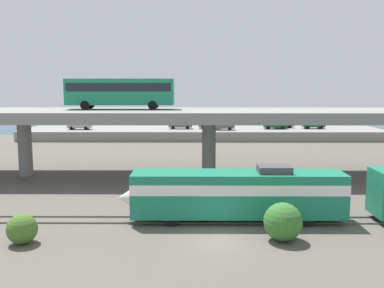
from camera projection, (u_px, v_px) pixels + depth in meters
name	position (u px, v px, depth m)	size (l,w,h in m)	color
ground_plane	(219.00, 240.00, 28.14)	(260.00, 260.00, 0.00)	#565149
rail_strip_near	(216.00, 223.00, 31.34)	(110.00, 0.12, 0.12)	#59544C
rail_strip_far	(215.00, 217.00, 32.84)	(110.00, 0.12, 0.12)	#59544C
train_locomotive	(227.00, 192.00, 31.80)	(16.67, 3.04, 4.18)	#197A56
highway_overpass	(209.00, 117.00, 47.06)	(96.00, 10.91, 7.34)	gray
transit_bus_on_overpass	(120.00, 91.00, 48.12)	(12.00, 2.68, 3.40)	#197A56
pier_parking_lot	(203.00, 133.00, 82.51)	(67.57, 12.62, 1.77)	gray
parked_car_0	(313.00, 125.00, 82.21)	(4.08, 1.98, 1.50)	#0C4C26
parked_car_1	(210.00, 125.00, 82.09)	(4.13, 1.87, 1.50)	#515459
parked_car_2	(275.00, 125.00, 81.73)	(4.37, 1.95, 1.50)	#0C4C26
parked_car_3	(181.00, 125.00, 81.92)	(4.44, 1.86, 1.50)	#515459
parked_car_4	(80.00, 125.00, 80.53)	(4.39, 1.84, 1.50)	#9E998C
parked_car_5	(282.00, 124.00, 83.91)	(4.09, 1.89, 1.50)	#515459
parked_car_6	(222.00, 126.00, 79.75)	(4.66, 1.91, 1.50)	#515459
harbor_water	(201.00, 126.00, 105.41)	(140.00, 36.00, 0.01)	navy
shrub_left	(22.00, 229.00, 27.33)	(1.94, 1.94, 1.94)	#426A27
shrub_right	(283.00, 222.00, 27.81)	(2.52, 2.52, 2.52)	#346D2B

